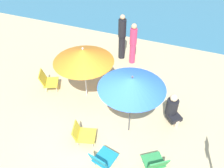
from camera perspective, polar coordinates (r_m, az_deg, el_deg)
The scene contains 11 objects.
ground_plane at distance 6.55m, azimuth -2.17°, elevation -14.00°, with size 40.00×40.00×0.00m, color #D3BC8C.
umbrella_blue at distance 5.59m, azimuth 4.90°, elevation 0.28°, with size 1.67×1.67×1.95m.
umbrella_orange at distance 6.92m, azimuth -7.02°, elevation 6.94°, with size 1.82×1.82×1.82m.
beach_chair_a at distance 8.11m, azimuth -15.48°, elevation 0.89°, with size 0.73×0.73×0.69m.
beach_chair_b at distance 6.40m, azimuth -7.23°, elevation -11.90°, with size 0.69×0.64×0.56m.
beach_chair_c at distance 5.88m, azimuth 10.52°, elevation -18.36°, with size 0.70×0.71×0.65m.
beach_chair_d at distance 5.83m, azimuth -2.35°, elevation -17.82°, with size 0.58×0.69×0.68m.
person_a at distance 8.92m, azimuth 5.14°, elevation 9.83°, with size 0.26×0.26×1.64m.
person_b at distance 6.93m, azimuth 14.55°, elevation -5.74°, with size 0.55×0.54×0.96m.
person_c at distance 9.15m, azimuth 2.45°, elevation 11.38°, with size 0.30×0.30×1.82m.
person_d at distance 7.37m, azimuth 3.08°, elevation -1.38°, with size 0.40×0.57×0.89m.
Camera 1 is at (1.64, -3.50, 5.28)m, focal length 37.58 mm.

